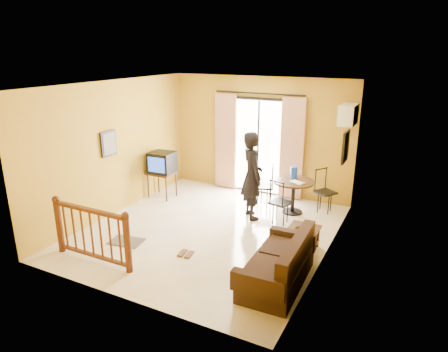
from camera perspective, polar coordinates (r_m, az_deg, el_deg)
The scene contains 19 objects.
ground at distance 7.90m, azimuth -2.13°, elevation -7.77°, with size 5.00×5.00×0.00m, color beige.
room_shell at distance 7.32m, azimuth -2.28°, elevation 4.34°, with size 5.00×5.00×5.00m.
balcony_door at distance 9.58m, azimuth 4.89°, elevation 4.35°, with size 2.25×0.14×2.46m.
tv_table at distance 9.54m, azimuth -8.88°, elevation 0.11°, with size 0.62×0.51×0.62m.
television at distance 9.43m, azimuth -8.84°, elevation 1.95°, with size 0.57×0.53×0.49m.
picture_left at distance 8.49m, azimuth -16.16°, elevation 4.48°, with size 0.05×0.42×0.52m.
dining_table at distance 8.64m, azimuth 9.89°, elevation -1.62°, with size 0.87×0.87×0.72m.
water_jug at distance 8.68m, azimuth 9.96°, elevation 0.47°, with size 0.15×0.15×0.27m, color blue.
serving_tray at distance 8.47m, azimuth 10.42°, elevation -0.89°, with size 0.28×0.18×0.02m, color beige.
dining_chairs at distance 8.79m, azimuth 9.26°, elevation -5.23°, with size 1.84×1.52×0.95m.
air_conditioner at distance 8.37m, azimuth 17.27°, elevation 8.39°, with size 0.31×0.60×0.40m.
botanical_print at distance 7.81m, azimuth 16.96°, elevation 4.03°, with size 0.05×0.50×0.60m.
coffee_table at distance 7.04m, azimuth 10.79°, elevation -8.95°, with size 0.52×0.93×0.41m.
bowl at distance 6.98m, azimuth 10.91°, elevation -7.65°, with size 0.21×0.21×0.07m, color #4E321B.
sofa at distance 6.17m, azimuth 8.04°, elevation -12.67°, with size 0.81×1.67×0.79m.
standing_person at distance 8.19m, azimuth 4.03°, elevation 0.05°, with size 0.67×0.44×1.83m, color black.
stair_balustrade at distance 6.94m, azimuth -18.44°, elevation -7.36°, with size 1.63×0.13×1.04m.
doormat at distance 7.66m, azimuth -13.75°, elevation -9.06°, with size 0.60×0.40×0.02m, color #4E493F.
sandals at distance 7.06m, azimuth -5.49°, elevation -11.00°, with size 0.28×0.26×0.03m.
Camera 1 is at (3.49, -6.21, 3.41)m, focal length 32.00 mm.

